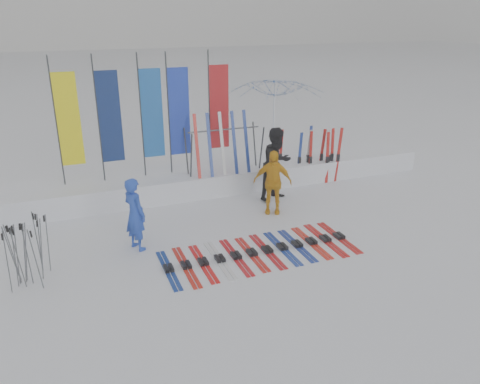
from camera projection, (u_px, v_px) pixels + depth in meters
name	position (u px, v px, depth m)	size (l,w,h in m)	color
ground	(260.00, 267.00, 9.24)	(120.00, 120.00, 0.00)	white
snow_bank	(194.00, 180.00, 13.13)	(14.00, 1.60, 0.60)	white
person_blue	(135.00, 214.00, 9.72)	(0.58, 0.38, 1.58)	blue
person_black	(277.00, 164.00, 12.31)	(0.95, 0.74, 1.95)	black
person_yellow	(273.00, 182.00, 11.52)	(0.95, 0.39, 1.61)	#E6A10F
tent_canopy	(275.00, 120.00, 15.38)	(3.07, 3.13, 2.82)	white
ski_row	(259.00, 251.00, 9.79)	(4.05, 1.70, 0.07)	navy
pole_cluster	(26.00, 252.00, 8.58)	(0.74, 0.84, 1.24)	#595B60
feather_flags	(147.00, 114.00, 12.13)	(4.55, 0.26, 3.20)	#383A3F
ski_rack	(224.00, 144.00, 12.65)	(2.04, 0.80, 1.23)	#383A3F
upright_skis	(312.00, 156.00, 13.75)	(1.70, 0.90, 1.62)	navy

